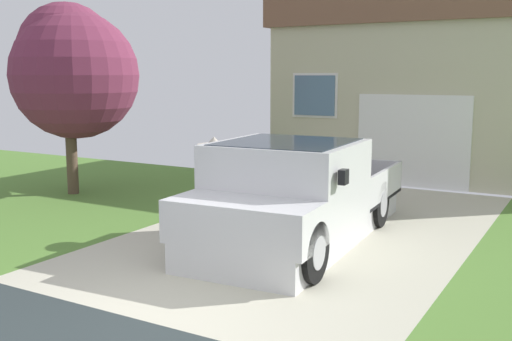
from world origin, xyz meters
name	(u,v)px	position (x,y,z in m)	size (l,w,h in m)	color
pickup_truck	(292,198)	(0.06, 3.46, 0.74)	(2.42, 5.19, 1.64)	silver
person_with_hat	(214,183)	(-1.18, 3.17, 0.91)	(0.53, 0.53, 1.65)	navy
handbag	(190,233)	(-1.43, 2.83, 0.12)	(0.32, 0.19, 0.41)	brown
house_with_garage	(456,81)	(0.66, 12.11, 2.46)	(8.59, 5.96, 4.85)	#BDB997
neighbor_tree	(71,70)	(-6.02, 4.79, 2.72)	(2.79, 2.79, 4.20)	brown
wheeled_trash_bin	(242,161)	(-3.38, 7.67, 0.55)	(0.60, 0.72, 1.01)	#286B38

